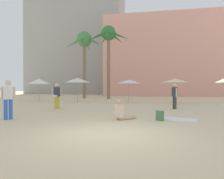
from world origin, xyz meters
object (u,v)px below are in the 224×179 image
at_px(person_far_right, 56,95).
at_px(person_mid_center, 8,98).
at_px(cafe_umbrella_4, 129,82).
at_px(person_near_left, 122,112).
at_px(person_near_right, 175,95).
at_px(cafe_umbrella_3, 175,81).
at_px(palm_tree_left, 108,38).
at_px(cafe_umbrella_1, 39,81).
at_px(palm_tree_far_left, 84,43).
at_px(backpack, 160,116).
at_px(beach_towel, 179,119).
at_px(cafe_umbrella_2, 77,80).

bearing_deg(person_far_right, person_mid_center, -32.07).
height_order(cafe_umbrella_4, person_near_left, cafe_umbrella_4).
xyz_separation_m(person_near_right, person_mid_center, (-7.81, -5.87, 0.04)).
bearing_deg(cafe_umbrella_3, person_near_right, -97.27).
bearing_deg(palm_tree_left, cafe_umbrella_1, -136.95).
height_order(palm_tree_left, cafe_umbrella_4, palm_tree_left).
bearing_deg(cafe_umbrella_4, palm_tree_far_left, 136.34).
bearing_deg(backpack, beach_towel, -21.87).
height_order(cafe_umbrella_4, person_far_right, cafe_umbrella_4).
xyz_separation_m(beach_towel, person_far_right, (-7.38, 3.21, 0.91)).
xyz_separation_m(backpack, person_far_right, (-6.52, 3.71, 0.71)).
bearing_deg(beach_towel, person_near_left, -167.50).
xyz_separation_m(palm_tree_left, beach_towel, (6.21, -15.14, -7.44)).
xyz_separation_m(cafe_umbrella_1, person_near_left, (9.74, -10.07, -1.69)).
height_order(palm_tree_far_left, person_near_right, palm_tree_far_left).
height_order(cafe_umbrella_2, person_near_left, cafe_umbrella_2).
relative_size(palm_tree_far_left, cafe_umbrella_1, 3.76).
distance_m(person_near_left, person_far_right, 6.20).
height_order(backpack, person_far_right, person_far_right).
distance_m(person_far_right, person_near_right, 7.83).
xyz_separation_m(palm_tree_left, person_far_right, (-1.17, -11.93, -6.53)).
relative_size(palm_tree_left, cafe_umbrella_4, 3.76).
distance_m(palm_tree_left, person_mid_center, 17.78).
height_order(palm_tree_far_left, cafe_umbrella_1, palm_tree_far_left).
relative_size(cafe_umbrella_3, person_mid_center, 1.47).
height_order(palm_tree_left, person_far_right, palm_tree_left).
height_order(cafe_umbrella_2, person_far_right, cafe_umbrella_2).
bearing_deg(palm_tree_far_left, cafe_umbrella_3, -30.83).
relative_size(palm_tree_left, person_near_left, 9.44).
relative_size(cafe_umbrella_2, person_near_right, 1.47).
height_order(palm_tree_far_left, palm_tree_left, palm_tree_left).
xyz_separation_m(palm_tree_far_left, person_near_right, (9.87, -11.36, -6.23)).
distance_m(palm_tree_far_left, person_near_right, 16.28).
xyz_separation_m(cafe_umbrella_1, beach_towel, (12.23, -9.52, -2.01)).
distance_m(cafe_umbrella_4, backpack, 10.74).
bearing_deg(cafe_umbrella_1, cafe_umbrella_4, 1.97).
bearing_deg(cafe_umbrella_2, palm_tree_left, 71.90).
xyz_separation_m(palm_tree_left, cafe_umbrella_3, (7.20, -5.56, -5.41)).
bearing_deg(backpack, cafe_umbrella_1, 86.53).
xyz_separation_m(palm_tree_far_left, beach_towel, (9.52, -15.86, -7.15)).
xyz_separation_m(backpack, person_near_right, (1.20, 5.00, 0.72)).
bearing_deg(person_near_right, cafe_umbrella_2, -50.12).
distance_m(palm_tree_left, person_far_right, 13.65).
height_order(palm_tree_far_left, cafe_umbrella_3, palm_tree_far_left).
bearing_deg(cafe_umbrella_1, beach_towel, -37.91).
relative_size(cafe_umbrella_3, person_near_right, 1.52).
height_order(palm_tree_left, backpack, palm_tree_left).
relative_size(palm_tree_left, backpack, 21.33).
distance_m(palm_tree_far_left, cafe_umbrella_1, 8.59).
bearing_deg(person_near_left, backpack, -42.08).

